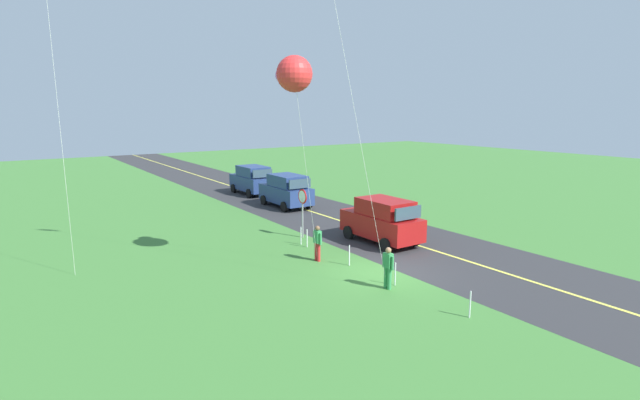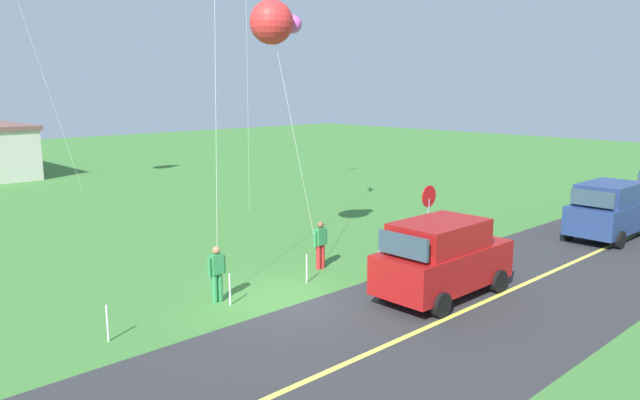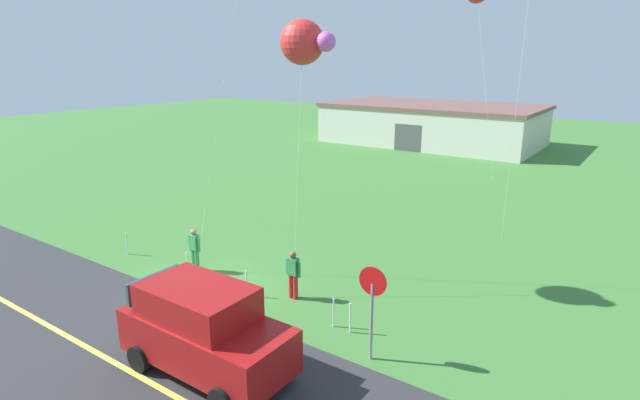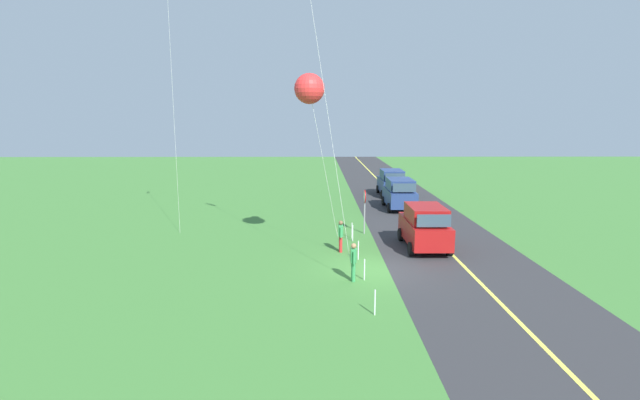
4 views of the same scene
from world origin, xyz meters
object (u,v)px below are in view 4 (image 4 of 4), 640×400
object	(u,v)px
car_parked_east_near	(400,193)
person_adult_companion	(353,261)
stop_sign	(365,203)
car_suv_foreground	(425,226)
person_adult_near	(341,235)
car_parked_east_far	(391,182)
kite_red_low	(309,89)

from	to	relation	value
car_parked_east_near	person_adult_companion	size ratio (longest dim) A/B	2.75
stop_sign	person_adult_companion	bearing A→B (deg)	171.01
car_suv_foreground	person_adult_near	distance (m)	4.40
car_suv_foreground	person_adult_near	world-z (taller)	car_suv_foreground
car_parked_east_near	person_adult_near	xyz separation A→B (m)	(-11.15, 4.90, -0.29)
car_parked_east_near	person_adult_near	size ratio (longest dim) A/B	2.75
car_parked_east_far	kite_red_low	distance (m)	20.13
stop_sign	kite_red_low	bearing A→B (deg)	144.68
stop_sign	car_parked_east_far	bearing A→B (deg)	-15.41
stop_sign	car_parked_east_near	bearing A→B (deg)	-24.20
stop_sign	kite_red_low	world-z (taller)	kite_red_low
car_parked_east_far	stop_sign	distance (m)	13.85
stop_sign	person_adult_near	bearing A→B (deg)	157.23
person_adult_near	person_adult_companion	size ratio (longest dim) A/B	1.00
car_parked_east_near	person_adult_companion	xyz separation A→B (m)	(-15.41, 4.60, -0.29)
car_suv_foreground	stop_sign	bearing A→B (deg)	42.07
person_adult_near	person_adult_companion	distance (m)	4.27
person_adult_companion	car_parked_east_near	bearing A→B (deg)	-64.84
stop_sign	person_adult_near	distance (m)	4.15
stop_sign	kite_red_low	xyz separation A→B (m)	(-4.36, 3.09, 6.15)
kite_red_low	car_parked_east_far	bearing A→B (deg)	-20.92
car_parked_east_far	car_parked_east_near	bearing A→B (deg)	176.69
car_parked_east_far	person_adult_near	bearing A→B (deg)	162.93
car_parked_east_far	kite_red_low	world-z (taller)	kite_red_low
car_suv_foreground	stop_sign	world-z (taller)	stop_sign
stop_sign	person_adult_companion	xyz separation A→B (m)	(-7.99, 1.26, -0.94)
car_parked_east_near	kite_red_low	bearing A→B (deg)	151.39
person_adult_near	kite_red_low	bearing A→B (deg)	4.13
person_adult_near	kite_red_low	distance (m)	7.27
car_parked_east_near	car_parked_east_far	bearing A→B (deg)	-3.31
car_parked_east_near	stop_sign	world-z (taller)	stop_sign
car_suv_foreground	kite_red_low	size ratio (longest dim) A/B	0.51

